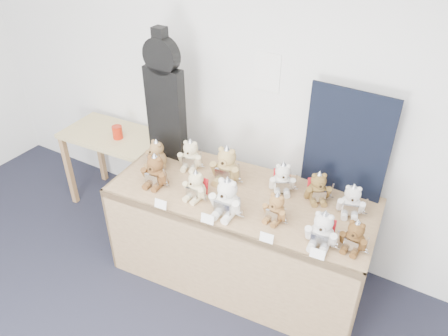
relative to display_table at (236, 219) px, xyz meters
The scene contains 22 objects.
room_shell 1.12m from the display_table, 99.68° to the left, with size 6.00×6.00×6.00m.
display_table is the anchor object (origin of this frame).
side_table 1.54m from the display_table, 168.03° to the left, with size 0.99×0.59×0.80m.
guitar_case 1.10m from the display_table, 161.92° to the left, with size 0.33×0.10×1.08m.
navy_board 0.98m from the display_table, 40.73° to the left, with size 0.61×0.02×0.81m, color black.
red_cup 1.45m from the display_table, 168.64° to the left, with size 0.09×0.09×0.12m, color #B11F0B.
teddy_front_far_left 0.71m from the display_table, 167.89° to the right, with size 0.24×0.20×0.29m.
teddy_front_left 0.41m from the display_table, 156.71° to the right, with size 0.21×0.18×0.26m.
teddy_front_centre 0.35m from the display_table, 86.83° to the right, with size 0.27×0.22×0.33m.
teddy_front_right 0.43m from the display_table, ahead, with size 0.20×0.17×0.24m.
teddy_front_far_right 0.75m from the display_table, 10.01° to the right, with size 0.24×0.20×0.29m.
teddy_front_end 0.92m from the display_table, ahead, with size 0.20×0.16×0.25m.
teddy_back_left 0.64m from the display_table, 159.83° to the left, with size 0.23×0.21×0.28m.
teddy_back_centre_left 0.41m from the display_table, 137.19° to the left, with size 0.27×0.23×0.33m.
teddy_back_centre_right 0.46m from the display_table, 50.85° to the left, with size 0.22×0.22×0.27m.
teddy_back_right 0.65m from the display_table, 32.06° to the left, with size 0.22×0.21×0.26m.
teddy_back_end 0.85m from the display_table, 20.44° to the left, with size 0.22×0.20×0.26m.
teddy_back_far_left 0.83m from the display_table, behind, with size 0.22×0.20×0.27m.
entry_card_a 0.59m from the display_table, 140.08° to the right, with size 0.10×0.00×0.07m, color white.
entry_card_b 0.39m from the display_table, 98.99° to the right, with size 0.10×0.00×0.07m, color white.
entry_card_c 0.51m from the display_table, 36.69° to the right, with size 0.09×0.00×0.07m, color white.
entry_card_d 0.78m from the display_table, 19.39° to the right, with size 0.09×0.00×0.07m, color white.
Camera 1 is at (1.39, -0.35, 2.80)m, focal length 35.00 mm.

